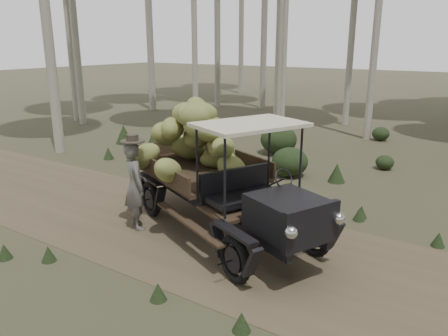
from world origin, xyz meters
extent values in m
plane|color=#473D2B|center=(0.00, 0.00, 0.00)|extent=(120.00, 120.00, 0.00)
cube|color=brown|center=(0.00, 0.00, 0.00)|extent=(70.00, 4.00, 0.01)
cube|color=black|center=(-0.25, -0.43, 1.10)|extent=(1.44, 1.41, 0.61)
cube|color=black|center=(0.31, -0.68, 1.10)|extent=(0.55, 1.05, 0.68)
cube|color=black|center=(-1.66, 0.19, 1.21)|extent=(0.71, 1.45, 0.61)
cube|color=#38281C|center=(-3.07, 0.82, 1.10)|extent=(3.63, 3.07, 0.09)
cube|color=#38281C|center=(-2.67, 1.73, 1.30)|extent=(2.85, 1.32, 0.35)
cube|color=#38281C|center=(-3.48, -0.09, 1.30)|extent=(2.85, 1.32, 0.35)
cube|color=#38281C|center=(-4.49, 1.45, 1.30)|extent=(0.87, 1.84, 0.35)
cube|color=beige|center=(-1.23, 0.00, 2.45)|extent=(1.92, 2.23, 0.07)
cube|color=black|center=(-1.84, 0.73, 0.68)|extent=(4.69, 2.17, 0.20)
cube|color=black|center=(-2.18, -0.03, 0.68)|extent=(4.69, 2.17, 0.20)
torus|color=black|center=(-0.09, 0.46, 0.42)|extent=(0.83, 0.48, 0.84)
torus|color=black|center=(-0.81, -1.15, 0.42)|extent=(0.83, 0.48, 0.84)
torus|color=black|center=(-3.22, 1.85, 0.42)|extent=(0.83, 0.48, 0.84)
torus|color=black|center=(-3.94, 0.24, 0.42)|extent=(0.83, 0.48, 0.84)
sphere|color=beige|center=(0.59, -0.26, 1.16)|extent=(0.20, 0.20, 0.20)
sphere|color=beige|center=(0.19, -1.17, 1.16)|extent=(0.20, 0.20, 0.20)
ellipsoid|color=olive|center=(-3.98, 1.46, 1.46)|extent=(0.82, 0.90, 0.62)
ellipsoid|color=olive|center=(-2.20, 0.60, 1.80)|extent=(0.65, 0.99, 0.57)
ellipsoid|color=olive|center=(-2.75, 0.91, 2.06)|extent=(0.94, 0.61, 0.67)
ellipsoid|color=olive|center=(-2.91, 0.58, 2.36)|extent=(0.84, 0.71, 0.58)
ellipsoid|color=olive|center=(-2.71, 1.18, 1.33)|extent=(0.90, 0.90, 0.43)
ellipsoid|color=olive|center=(-3.10, 1.38, 1.82)|extent=(0.87, 1.00, 0.61)
ellipsoid|color=olive|center=(-2.56, 0.79, 2.03)|extent=(0.68, 1.04, 0.66)
ellipsoid|color=olive|center=(-3.23, 0.80, 2.37)|extent=(0.66, 0.94, 0.55)
ellipsoid|color=olive|center=(-2.03, 0.67, 1.36)|extent=(1.05, 0.87, 0.68)
ellipsoid|color=olive|center=(-4.02, 0.91, 1.81)|extent=(0.71, 0.95, 0.76)
ellipsoid|color=olive|center=(-2.79, 0.64, 2.13)|extent=(0.98, 0.82, 0.62)
ellipsoid|color=olive|center=(-3.28, 0.91, 2.32)|extent=(1.03, 1.01, 0.70)
ellipsoid|color=olive|center=(-2.85, 1.47, 1.42)|extent=(0.86, 0.89, 0.51)
ellipsoid|color=olive|center=(-3.22, 1.02, 1.81)|extent=(0.63, 0.79, 0.56)
ellipsoid|color=olive|center=(-2.72, 0.99, 2.05)|extent=(0.83, 1.11, 0.75)
ellipsoid|color=olive|center=(-3.07, 0.90, 2.43)|extent=(1.11, 1.06, 0.79)
ellipsoid|color=olive|center=(-3.62, 1.25, 1.45)|extent=(0.91, 1.12, 0.75)
ellipsoid|color=olive|center=(-2.65, 1.06, 1.73)|extent=(0.95, 1.14, 0.76)
ellipsoid|color=olive|center=(-3.57, 0.64, 2.03)|extent=(0.88, 0.99, 0.52)
ellipsoid|color=olive|center=(-2.99, 0.76, 2.37)|extent=(1.10, 0.94, 0.65)
ellipsoid|color=olive|center=(-3.90, 0.04, 1.48)|extent=(1.06, 0.73, 0.83)
ellipsoid|color=olive|center=(-2.79, -0.45, 1.46)|extent=(0.63, 0.97, 0.77)
imported|color=#56534F|center=(-3.77, -0.40, 0.94)|extent=(0.82, 0.73, 1.89)
cylinder|color=#373026|center=(-3.77, -0.40, 1.91)|extent=(0.68, 0.68, 0.03)
cylinder|color=#373026|center=(-3.77, -0.40, 1.97)|extent=(0.34, 0.34, 0.15)
ellipsoid|color=#233319|center=(-4.14, 7.09, 0.53)|extent=(1.29, 1.29, 1.03)
cone|color=#233319|center=(-8.69, 3.24, 0.20)|extent=(0.36, 0.36, 0.40)
cone|color=#233319|center=(-8.74, 4.35, 0.28)|extent=(0.50, 0.50, 0.56)
cone|color=#233319|center=(-5.27, 3.60, 0.67)|extent=(1.20, 1.20, 1.33)
ellipsoid|color=#233319|center=(-0.46, 7.17, 0.23)|extent=(0.56, 0.56, 0.45)
cone|color=#233319|center=(-1.27, 5.07, 0.27)|extent=(0.49, 0.49, 0.55)
cone|color=#233319|center=(-6.58, 3.43, 0.40)|extent=(0.71, 0.71, 0.79)
cone|color=#233319|center=(-10.02, 5.27, 0.37)|extent=(0.67, 0.67, 0.74)
ellipsoid|color=#233319|center=(-2.72, 4.68, 0.24)|extent=(0.58, 0.58, 0.46)
ellipsoid|color=#233319|center=(-2.65, 4.87, 0.44)|extent=(1.07, 1.07, 0.86)
cone|color=#233319|center=(-7.35, 4.14, 0.54)|extent=(0.97, 0.97, 1.08)
cone|color=#233319|center=(-8.79, 5.80, 0.36)|extent=(0.65, 0.65, 0.73)
ellipsoid|color=#233319|center=(-1.67, 11.41, 0.28)|extent=(0.68, 0.68, 0.55)
cone|color=#233319|center=(1.82, 2.18, 0.15)|extent=(0.27, 0.27, 0.30)
cone|color=#233319|center=(-4.79, -2.80, 0.15)|extent=(0.27, 0.27, 0.30)
cone|color=#233319|center=(-2.36, 2.92, 0.15)|extent=(0.27, 0.27, 0.30)
cone|color=#233319|center=(0.12, 2.80, 0.15)|extent=(0.27, 0.27, 0.30)
cone|color=#233319|center=(-4.03, -2.41, 0.15)|extent=(0.27, 0.27, 0.30)
cone|color=#233319|center=(-1.52, -2.25, 0.15)|extent=(0.27, 0.27, 0.30)
cone|color=#233319|center=(-0.04, -2.19, 0.15)|extent=(0.27, 0.27, 0.30)
cone|color=#233319|center=(0.12, 2.62, 0.15)|extent=(0.27, 0.27, 0.30)
cone|color=#233319|center=(-4.94, 2.94, 0.15)|extent=(0.27, 0.27, 0.30)
cone|color=#233319|center=(-4.96, 2.83, 0.15)|extent=(0.27, 0.27, 0.30)
cone|color=#233319|center=(-5.86, 3.00, 0.15)|extent=(0.27, 0.27, 0.30)
camera|label=1|loc=(2.62, -6.66, 3.86)|focal=35.00mm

